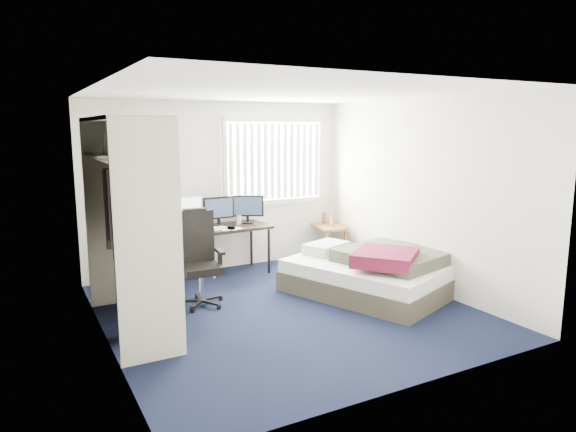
# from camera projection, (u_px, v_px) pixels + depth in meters

# --- Properties ---
(ground) EXTENTS (4.20, 4.20, 0.00)m
(ground) POSITION_uv_depth(u_px,v_px,m) (286.00, 310.00, 6.03)
(ground) COLOR black
(ground) RESTS_ON ground
(room_shell) EXTENTS (4.20, 4.20, 4.20)m
(room_shell) POSITION_uv_depth(u_px,v_px,m) (286.00, 182.00, 5.78)
(room_shell) COLOR silver
(room_shell) RESTS_ON ground
(window_assembly) EXTENTS (1.72, 0.09, 1.32)m
(window_assembly) POSITION_uv_depth(u_px,v_px,m) (275.00, 161.00, 7.96)
(window_assembly) COLOR white
(window_assembly) RESTS_ON ground
(closet) EXTENTS (0.64, 1.84, 2.22)m
(closet) POSITION_uv_depth(u_px,v_px,m) (130.00, 203.00, 5.25)
(closet) COLOR beige
(closet) RESTS_ON ground
(desk) EXTENTS (1.48, 0.75, 1.17)m
(desk) POSITION_uv_depth(u_px,v_px,m) (219.00, 224.00, 7.36)
(desk) COLOR black
(desk) RESTS_ON ground
(office_chair) EXTENTS (0.57, 0.57, 1.15)m
(office_chair) POSITION_uv_depth(u_px,v_px,m) (199.00, 268.00, 6.19)
(office_chair) COLOR black
(office_chair) RESTS_ON ground
(footstool) EXTENTS (0.30, 0.25, 0.23)m
(footstool) POSITION_uv_depth(u_px,v_px,m) (205.00, 266.00, 7.28)
(footstool) COLOR white
(footstool) RESTS_ON ground
(nightstand) EXTENTS (0.52, 0.86, 0.74)m
(nightstand) POSITION_uv_depth(u_px,v_px,m) (327.00, 229.00, 8.38)
(nightstand) COLOR brown
(nightstand) RESTS_ON ground
(bed) EXTENTS (2.04, 2.32, 0.64)m
(bed) POSITION_uv_depth(u_px,v_px,m) (372.00, 272.00, 6.61)
(bed) COLOR #413C2F
(bed) RESTS_ON ground
(pine_box) EXTENTS (0.43, 0.34, 0.30)m
(pine_box) POSITION_uv_depth(u_px,v_px,m) (144.00, 322.00, 5.24)
(pine_box) COLOR tan
(pine_box) RESTS_ON ground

